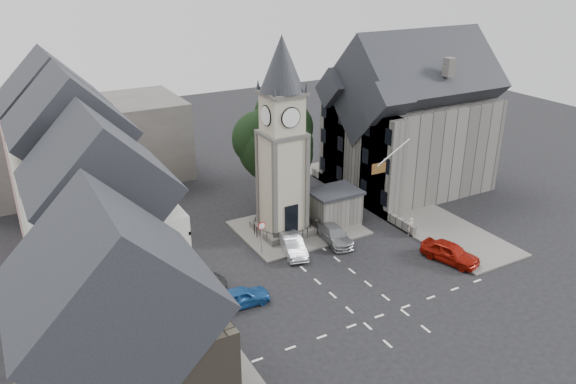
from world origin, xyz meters
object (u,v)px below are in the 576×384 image
clock_tower (282,140)px  car_west_blue (241,297)px  car_east_red (450,252)px  pedestrian (410,226)px  stone_shelter (334,207)px

clock_tower → car_west_blue: clock_tower is taller
clock_tower → car_east_red: size_ratio=3.60×
car_east_red → pedestrian: size_ratio=2.91×
clock_tower → stone_shelter: size_ratio=3.78×
car_west_blue → pedestrian: bearing=-79.6°
car_east_red → clock_tower: bearing=113.5°
clock_tower → car_west_blue: bearing=-133.0°
pedestrian → clock_tower: bearing=-31.9°
stone_shelter → car_east_red: (4.05, -9.90, -0.78)m
clock_tower → car_east_red: bearing=-49.6°
stone_shelter → car_west_blue: bearing=-148.5°
car_west_blue → clock_tower: bearing=-41.2°
car_east_red → pedestrian: bearing=70.1°
stone_shelter → pedestrian: 6.66m
car_west_blue → pedestrian: pedestrian is taller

